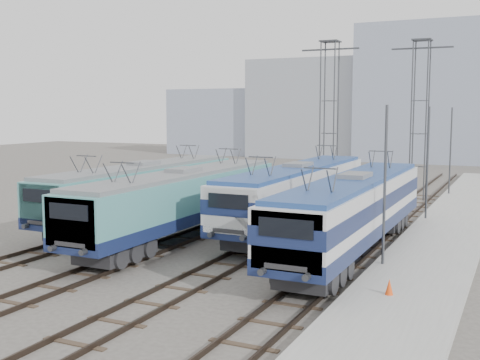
% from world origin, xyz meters
% --- Properties ---
extents(ground, '(160.00, 160.00, 0.00)m').
position_xyz_m(ground, '(0.00, 0.00, 0.00)').
color(ground, '#514C47').
extents(platform, '(4.00, 70.00, 0.30)m').
position_xyz_m(platform, '(10.20, 8.00, 0.15)').
color(platform, '#9E9E99').
rests_on(platform, ground).
extents(locomotive_far_left, '(2.75, 17.35, 3.26)m').
position_xyz_m(locomotive_far_left, '(-6.75, 6.54, 2.17)').
color(locomotive_far_left, '#152049').
rests_on(locomotive_far_left, ground).
extents(locomotive_center_left, '(2.78, 17.57, 3.31)m').
position_xyz_m(locomotive_center_left, '(-2.25, 3.59, 2.19)').
color(locomotive_center_left, '#152049').
rests_on(locomotive_center_left, ground).
extents(locomotive_center_right, '(2.81, 17.76, 3.34)m').
position_xyz_m(locomotive_center_right, '(2.25, 8.74, 2.27)').
color(locomotive_center_right, '#152049').
rests_on(locomotive_center_right, ground).
extents(locomotive_far_right, '(2.84, 17.94, 3.37)m').
position_xyz_m(locomotive_far_right, '(6.75, 4.12, 2.29)').
color(locomotive_far_right, '#152049').
rests_on(locomotive_far_right, ground).
extents(catenary_tower_west, '(4.50, 1.20, 12.00)m').
position_xyz_m(catenary_tower_west, '(0.00, 22.00, 6.64)').
color(catenary_tower_west, '#3F4247').
rests_on(catenary_tower_west, ground).
extents(catenary_tower_east, '(4.50, 1.20, 12.00)m').
position_xyz_m(catenary_tower_east, '(6.50, 24.00, 6.64)').
color(catenary_tower_east, '#3F4247').
rests_on(catenary_tower_east, ground).
extents(mast_front, '(0.12, 0.12, 7.00)m').
position_xyz_m(mast_front, '(8.60, 2.00, 3.50)').
color(mast_front, '#3F4247').
rests_on(mast_front, ground).
extents(mast_mid, '(0.12, 0.12, 7.00)m').
position_xyz_m(mast_mid, '(8.60, 14.00, 3.50)').
color(mast_mid, '#3F4247').
rests_on(mast_mid, ground).
extents(mast_rear, '(0.12, 0.12, 7.00)m').
position_xyz_m(mast_rear, '(8.60, 26.00, 3.50)').
color(mast_rear, '#3F4247').
rests_on(mast_rear, ground).
extents(safety_cone, '(0.28, 0.28, 0.57)m').
position_xyz_m(safety_cone, '(9.74, -2.24, 0.59)').
color(safety_cone, '#EC4710').
rests_on(safety_cone, platform).
extents(building_west, '(18.00, 12.00, 14.00)m').
position_xyz_m(building_west, '(-14.00, 62.00, 7.00)').
color(building_west, '#959BA6').
rests_on(building_west, ground).
extents(building_center, '(22.00, 14.00, 18.00)m').
position_xyz_m(building_center, '(4.00, 62.00, 9.00)').
color(building_center, '#919BB2').
rests_on(building_center, ground).
extents(building_far_west, '(14.00, 10.00, 10.00)m').
position_xyz_m(building_far_west, '(-30.00, 62.00, 5.00)').
color(building_far_west, '#919BB2').
rests_on(building_far_west, ground).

